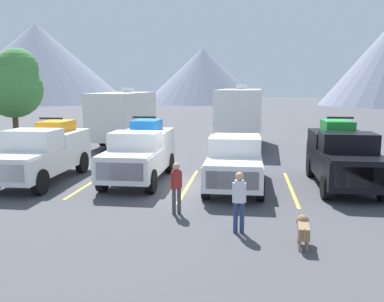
{
  "coord_description": "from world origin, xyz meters",
  "views": [
    {
      "loc": [
        2.27,
        -15.71,
        3.93
      ],
      "look_at": [
        0.0,
        1.29,
        1.2
      ],
      "focal_mm": 39.14,
      "sensor_mm": 36.0,
      "label": 1
    }
  ],
  "objects_px": {
    "pickup_truck_d": "(343,156)",
    "camper_trailer_b": "(240,114)",
    "pickup_truck_b": "(140,152)",
    "person_b": "(239,198)",
    "pickup_truck_c": "(235,159)",
    "dog": "(303,228)",
    "camper_trailer_a": "(123,115)",
    "pickup_truck_a": "(43,152)",
    "person_a": "(176,185)"
  },
  "relations": [
    {
      "from": "camper_trailer_a",
      "to": "person_a",
      "type": "bearing_deg",
      "value": -67.4
    },
    {
      "from": "pickup_truck_d",
      "to": "camper_trailer_b",
      "type": "distance_m",
      "value": 10.78
    },
    {
      "from": "pickup_truck_b",
      "to": "pickup_truck_c",
      "type": "bearing_deg",
      "value": -6.62
    },
    {
      "from": "pickup_truck_a",
      "to": "pickup_truck_b",
      "type": "xyz_separation_m",
      "value": [
        3.93,
        0.59,
        -0.01
      ]
    },
    {
      "from": "pickup_truck_d",
      "to": "dog",
      "type": "height_order",
      "value": "pickup_truck_d"
    },
    {
      "from": "camper_trailer_a",
      "to": "dog",
      "type": "bearing_deg",
      "value": -60.03
    },
    {
      "from": "pickup_truck_c",
      "to": "pickup_truck_d",
      "type": "relative_size",
      "value": 1.04
    },
    {
      "from": "pickup_truck_d",
      "to": "camper_trailer_b",
      "type": "relative_size",
      "value": 0.65
    },
    {
      "from": "camper_trailer_a",
      "to": "dog",
      "type": "distance_m",
      "value": 19.1
    },
    {
      "from": "person_b",
      "to": "dog",
      "type": "relative_size",
      "value": 1.6
    },
    {
      "from": "pickup_truck_a",
      "to": "dog",
      "type": "bearing_deg",
      "value": -31.09
    },
    {
      "from": "pickup_truck_b",
      "to": "dog",
      "type": "bearing_deg",
      "value": -48.15
    },
    {
      "from": "camper_trailer_b",
      "to": "person_b",
      "type": "relative_size",
      "value": 4.99
    },
    {
      "from": "pickup_truck_d",
      "to": "camper_trailer_a",
      "type": "relative_size",
      "value": 0.68
    },
    {
      "from": "camper_trailer_b",
      "to": "dog",
      "type": "distance_m",
      "value": 16.59
    },
    {
      "from": "camper_trailer_b",
      "to": "person_b",
      "type": "height_order",
      "value": "camper_trailer_b"
    },
    {
      "from": "pickup_truck_a",
      "to": "person_a",
      "type": "distance_m",
      "value": 7.25
    },
    {
      "from": "pickup_truck_b",
      "to": "camper_trailer_b",
      "type": "bearing_deg",
      "value": 68.67
    },
    {
      "from": "pickup_truck_a",
      "to": "pickup_truck_c",
      "type": "height_order",
      "value": "pickup_truck_a"
    },
    {
      "from": "camper_trailer_b",
      "to": "person_a",
      "type": "height_order",
      "value": "camper_trailer_b"
    },
    {
      "from": "pickup_truck_d",
      "to": "camper_trailer_a",
      "type": "bearing_deg",
      "value": 139.67
    },
    {
      "from": "camper_trailer_b",
      "to": "person_a",
      "type": "relative_size",
      "value": 5.2
    },
    {
      "from": "camper_trailer_a",
      "to": "person_b",
      "type": "distance_m",
      "value": 17.72
    },
    {
      "from": "camper_trailer_b",
      "to": "dog",
      "type": "relative_size",
      "value": 7.99
    },
    {
      "from": "pickup_truck_a",
      "to": "person_b",
      "type": "xyz_separation_m",
      "value": [
        8.12,
        -5.18,
        -0.24
      ]
    },
    {
      "from": "pickup_truck_c",
      "to": "camper_trailer_a",
      "type": "height_order",
      "value": "camper_trailer_a"
    },
    {
      "from": "pickup_truck_b",
      "to": "pickup_truck_c",
      "type": "height_order",
      "value": "pickup_truck_b"
    },
    {
      "from": "person_b",
      "to": "pickup_truck_d",
      "type": "bearing_deg",
      "value": 56.42
    },
    {
      "from": "pickup_truck_c",
      "to": "dog",
      "type": "bearing_deg",
      "value": -72.73
    },
    {
      "from": "pickup_truck_a",
      "to": "pickup_truck_d",
      "type": "bearing_deg",
      "value": 3.05
    },
    {
      "from": "pickup_truck_b",
      "to": "person_b",
      "type": "relative_size",
      "value": 3.18
    },
    {
      "from": "camper_trailer_a",
      "to": "person_b",
      "type": "height_order",
      "value": "camper_trailer_a"
    },
    {
      "from": "person_a",
      "to": "person_b",
      "type": "bearing_deg",
      "value": -36.29
    },
    {
      "from": "pickup_truck_b",
      "to": "person_a",
      "type": "relative_size",
      "value": 3.31
    },
    {
      "from": "pickup_truck_b",
      "to": "camper_trailer_b",
      "type": "relative_size",
      "value": 0.64
    },
    {
      "from": "person_a",
      "to": "dog",
      "type": "relative_size",
      "value": 1.54
    },
    {
      "from": "camper_trailer_a",
      "to": "pickup_truck_d",
      "type": "bearing_deg",
      "value": -40.33
    },
    {
      "from": "person_b",
      "to": "dog",
      "type": "bearing_deg",
      "value": -23.09
    },
    {
      "from": "pickup_truck_c",
      "to": "pickup_truck_d",
      "type": "xyz_separation_m",
      "value": [
        4.13,
        0.5,
        0.16
      ]
    },
    {
      "from": "pickup_truck_a",
      "to": "person_a",
      "type": "bearing_deg",
      "value": -31.28
    },
    {
      "from": "camper_trailer_b",
      "to": "pickup_truck_c",
      "type": "bearing_deg",
      "value": -89.88
    },
    {
      "from": "pickup_truck_b",
      "to": "person_a",
      "type": "height_order",
      "value": "pickup_truck_b"
    },
    {
      "from": "pickup_truck_c",
      "to": "pickup_truck_d",
      "type": "height_order",
      "value": "pickup_truck_d"
    },
    {
      "from": "person_b",
      "to": "person_a",
      "type": "bearing_deg",
      "value": 143.71
    },
    {
      "from": "pickup_truck_b",
      "to": "pickup_truck_d",
      "type": "distance_m",
      "value": 8.04
    },
    {
      "from": "pickup_truck_b",
      "to": "dog",
      "type": "relative_size",
      "value": 5.09
    },
    {
      "from": "pickup_truck_b",
      "to": "person_b",
      "type": "xyz_separation_m",
      "value": [
        4.18,
        -5.77,
        -0.22
      ]
    },
    {
      "from": "pickup_truck_c",
      "to": "person_b",
      "type": "distance_m",
      "value": 5.32
    },
    {
      "from": "pickup_truck_a",
      "to": "camper_trailer_a",
      "type": "relative_size",
      "value": 0.71
    },
    {
      "from": "pickup_truck_a",
      "to": "camper_trailer_a",
      "type": "bearing_deg",
      "value": 88.95
    }
  ]
}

